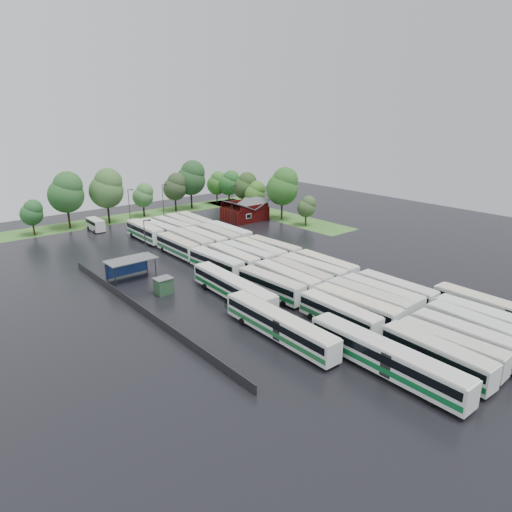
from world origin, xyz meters
TOP-DOWN VIEW (x-y plane):
  - ground at (0.00, 0.00)m, footprint 160.00×160.00m
  - brick_building at (24.00, 42.77)m, footprint 10.07×8.60m
  - wash_shed at (-17.20, 22.02)m, footprint 8.20×4.20m
  - utility_hut at (-16.20, 12.60)m, footprint 2.70×2.20m
  - grass_strip_north at (2.00, 64.80)m, footprint 80.00×10.00m
  - grass_strip_east at (34.00, 42.80)m, footprint 10.00×50.00m
  - west_fence at (-22.20, 8.00)m, footprint 0.10×50.00m
  - bus_r0c0 at (-4.29, -26.05)m, footprint 3.19×12.77m
  - bus_r0c1 at (-1.40, -26.07)m, footprint 3.15×12.38m
  - bus_r0c2 at (1.88, -26.35)m, footprint 3.04×12.72m
  - bus_r0c3 at (5.21, -26.14)m, footprint 3.26×12.93m
  - bus_r0c4 at (8.20, -25.72)m, footprint 2.97×12.86m
  - bus_r1c0 at (-4.24, -12.42)m, footprint 2.85×12.28m
  - bus_r1c1 at (-1.07, -12.60)m, footprint 3.26×13.02m
  - bus_r1c2 at (2.03, -12.20)m, footprint 3.40×13.09m
  - bus_r1c3 at (5.07, -12.21)m, footprint 2.88×12.64m
  - bus_r1c4 at (8.41, -12.47)m, footprint 2.66×12.38m
  - bus_r2c0 at (-4.22, 1.03)m, footprint 3.10×12.41m
  - bus_r2c1 at (-1.03, 1.01)m, footprint 3.02×12.87m
  - bus_r2c2 at (2.17, 1.14)m, footprint 2.92×12.31m
  - bus_r2c3 at (5.08, 1.19)m, footprint 3.24×12.85m
  - bus_r2c4 at (8.55, 1.35)m, footprint 2.72×12.33m
  - bus_r3c0 at (-4.58, 14.96)m, footprint 3.05×12.53m
  - bus_r3c1 at (-1.13, 14.70)m, footprint 2.86×12.56m
  - bus_r3c2 at (2.03, 14.65)m, footprint 3.19×12.42m
  - bus_r3c3 at (5.03, 14.50)m, footprint 2.91×12.58m
  - bus_r3c4 at (8.41, 14.52)m, footprint 3.23×12.40m
  - bus_r4c0 at (-4.51, 28.10)m, footprint 2.76×12.37m
  - bus_r4c1 at (-1.29, 28.55)m, footprint 2.92×13.00m
  - bus_r4c2 at (1.84, 28.14)m, footprint 2.81×12.76m
  - bus_r4c3 at (5.37, 28.39)m, footprint 3.14×12.97m
  - bus_r4c4 at (8.34, 28.71)m, footprint 2.85×12.99m
  - bus_r5c0 at (-4.46, 41.94)m, footprint 3.01×12.97m
  - bus_r5c1 at (-1.38, 41.81)m, footprint 3.18×12.52m
  - bus_r5c2 at (2.12, 41.77)m, footprint 3.04×12.40m
  - bus_r5c3 at (5.01, 41.72)m, footprint 3.15×12.99m
  - bus_r5c4 at (8.34, 42.13)m, footprint 3.31×12.72m
  - artic_bus_west_a at (-8.94, -22.80)m, footprint 2.96×19.38m
  - artic_bus_west_b at (-9.30, 3.88)m, footprint 3.50×18.63m
  - artic_bus_west_c at (-12.36, -9.63)m, footprint 2.99×18.51m
  - artic_bus_east at (12.09, -26.53)m, footprint 2.87×19.09m
  - minibus at (-9.54, 56.94)m, footprint 2.51×6.43m
  - tree_north_0 at (-21.69, 61.84)m, footprint 4.94×4.94m
  - tree_north_1 at (-13.33, 62.88)m, footprint 8.21×8.21m
  - tree_north_2 at (-4.00, 61.72)m, footprint 8.28×8.28m
  - tree_north_3 at (6.11, 62.96)m, footprint 5.39×5.39m
  - tree_north_4 at (16.06, 63.41)m, footprint 6.45×6.45m
  - tree_north_5 at (21.30, 63.40)m, footprint 8.26×8.26m
  - tree_north_6 at (30.87, 64.46)m, footprint 5.85×5.85m
  - tree_east_0 at (32.01, 28.55)m, footprint 4.49×4.47m
  - tree_east_1 at (31.81, 36.88)m, footprint 8.13×8.13m
  - tree_east_2 at (30.55, 46.29)m, footprint 5.46×5.46m
  - tree_east_3 at (31.68, 51.89)m, footprint 6.45×6.45m
  - tree_east_4 at (32.59, 60.58)m, footprint 6.17×6.17m
  - lamp_post_ne at (18.53, 40.70)m, footprint 1.50×0.29m
  - lamp_post_nw at (-13.33, 23.47)m, footprint 1.43×0.28m
  - lamp_post_back_w at (-2.03, 53.92)m, footprint 1.43×0.28m
  - lamp_post_back_e at (7.10, 54.14)m, footprint 1.47×0.29m
  - puddle_0 at (0.89, -22.05)m, footprint 4.19×4.19m
  - puddle_1 at (6.93, -22.59)m, footprint 3.63×3.63m
  - puddle_2 at (-8.52, 1.08)m, footprint 7.41×7.41m
  - puddle_3 at (5.26, -3.55)m, footprint 3.81×3.81m
  - puddle_4 at (15.06, -18.57)m, footprint 3.71×3.71m

SIDE VIEW (x-z plane):
  - ground at x=0.00m, z-range 0.00..0.00m
  - puddle_0 at x=0.89m, z-range 0.00..0.01m
  - puddle_1 at x=6.93m, z-range 0.00..0.01m
  - puddle_2 at x=-8.52m, z-range 0.00..0.01m
  - puddle_3 at x=5.26m, z-range 0.00..0.01m
  - puddle_4 at x=15.06m, z-range 0.00..0.01m
  - grass_strip_north at x=2.00m, z-range 0.00..0.01m
  - grass_strip_east at x=34.00m, z-range 0.00..0.01m
  - west_fence at x=-22.20m, z-range 0.00..1.20m
  - utility_hut at x=-16.20m, z-range 0.01..2.63m
  - minibus at x=-9.54m, z-range 0.15..2.94m
  - brick_building at x=24.00m, z-range -0.83..4.56m
  - bus_r1c0 at x=-4.24m, z-range 0.17..3.58m
  - bus_r2c2 at x=2.17m, z-range 0.17..3.58m
  - bus_r0c1 at x=-1.40m, z-range 0.17..3.59m
  - bus_r3c4 at x=8.41m, z-range 0.17..3.59m
  - bus_r3c2 at x=2.03m, z-range 0.17..3.60m
  - bus_r2c4 at x=8.55m, z-range 0.17..3.60m
  - bus_r5c2 at x=2.12m, z-range 0.17..3.60m
  - bus_r2c0 at x=-4.22m, z-range 0.17..3.60m
  - bus_r4c0 at x=-4.51m, z-range 0.17..3.61m
  - bus_r1c4 at x=8.41m, z-range 0.17..3.62m
  - artic_bus_west_c at x=-12.36m, z-range 0.19..3.61m
  - bus_r5c1 at x=-1.38m, z-range 0.17..3.63m
  - artic_bus_west_b at x=-9.30m, z-range 0.19..3.63m
  - bus_r3c0 at x=-4.58m, z-range 0.17..3.64m
  - bus_r3c1 at x=-1.13m, z-range 0.17..3.66m
  - bus_r3c3 at x=5.03m, z-range 0.17..3.66m
  - bus_r1c3 at x=5.07m, z-range 0.18..3.68m
  - bus_r5c4 at x=8.34m, z-range 0.18..3.68m
  - bus_r0c2 at x=1.88m, z-range 0.18..3.70m
  - bus_r0c0 at x=-4.29m, z-range 0.18..3.71m
  - bus_r4c2 at x=1.84m, z-range 0.18..3.72m
  - bus_r2c3 at x=5.08m, z-range 0.18..3.73m
  - bus_r0c4 at x=8.20m, z-range 0.18..3.74m
  - bus_r2c1 at x=-1.03m, z-range 0.18..3.75m
  - artic_bus_east at x=12.09m, z-range 0.19..3.73m
  - bus_r0c3 at x=5.21m, z-range 0.18..3.75m
  - bus_r4c3 at x=5.37m, z-range 0.18..3.77m
  - bus_r5c3 at x=5.01m, z-range 0.18..3.77m
  - bus_r5c0 at x=-4.46m, z-range 0.18..3.77m
  - bus_r1c1 at x=-1.07m, z-range 0.18..3.78m
  - bus_r1c2 at x=2.03m, z-range 0.18..3.79m
  - bus_r4c1 at x=-1.29m, z-range 0.18..3.79m
  - bus_r4c4 at x=8.34m, z-range 0.18..3.79m
  - artic_bus_west_a at x=-8.94m, z-range 0.20..3.79m
  - wash_shed at x=-17.20m, z-range 1.20..4.78m
  - tree_east_0 at x=32.01m, z-range 1.06..8.46m
  - tree_north_0 at x=-21.69m, z-range 1.17..9.35m
  - lamp_post_back_w at x=-2.03m, z-range 0.75..10.04m
  - lamp_post_nw at x=-13.33m, z-range 0.75..10.06m
  - lamp_post_back_e at x=7.10m, z-range 0.77..10.29m
  - lamp_post_ne at x=18.53m, z-range 0.79..10.53m
  - tree_north_3 at x=6.11m, z-range 1.28..10.21m
  - tree_east_2 at x=30.55m, z-range 1.29..10.34m
  - tree_north_6 at x=30.87m, z-range 1.39..11.07m
  - tree_east_4 at x=32.59m, z-range 1.46..11.68m
  - tree_east_3 at x=31.68m, z-range 1.53..12.21m
  - tree_north_4 at x=16.06m, z-range 1.53..12.22m
  - tree_east_1 at x=31.81m, z-range 1.93..15.39m
  - tree_north_1 at x=-13.33m, z-range 1.95..15.54m
  - tree_north_5 at x=21.30m, z-range 1.96..15.65m
  - tree_north_2 at x=-4.00m, z-range 1.97..15.68m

